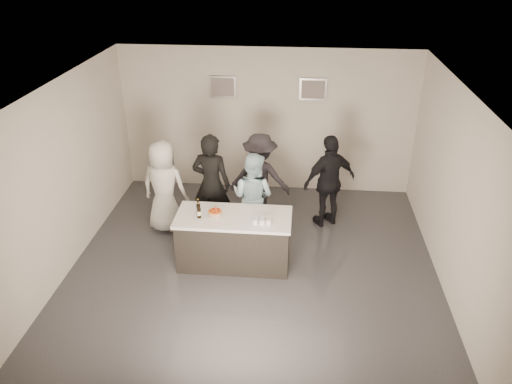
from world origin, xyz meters
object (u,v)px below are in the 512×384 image
cake (215,213)px  person_guest_right (329,181)px  person_main_blue (253,196)px  beer_bottle_a (198,207)px  beer_bottle_b (199,210)px  person_main_black (211,184)px  person_guest_left (164,187)px  bar_counter (234,240)px  person_guest_back (260,178)px

cake → person_guest_right: person_guest_right is taller
person_main_blue → person_guest_right: size_ratio=0.92×
beer_bottle_a → person_main_blue: 1.17m
cake → person_main_blue: bearing=58.9°
beer_bottle_b → person_guest_right: 2.62m
beer_bottle_a → person_main_black: (0.04, 0.97, -0.08)m
beer_bottle_a → person_guest_left: 1.28m
person_main_black → person_main_blue: bearing=178.0°
bar_counter → beer_bottle_b: bearing=-169.3°
bar_counter → person_main_black: bearing=118.2°
bar_counter → person_guest_back: size_ratio=1.07×
bar_counter → beer_bottle_a: (-0.57, 0.02, 0.58)m
cake → person_guest_left: size_ratio=0.13×
cake → person_main_black: person_main_black is taller
bar_counter → person_guest_back: (0.29, 1.51, 0.42)m
person_main_black → person_guest_right: person_main_black is taller
cake → beer_bottle_a: size_ratio=0.84×
beer_bottle_a → person_main_black: size_ratio=0.14×
person_guest_left → person_guest_right: (2.98, 0.46, 0.02)m
bar_counter → person_guest_right: (1.58, 1.44, 0.44)m
cake → person_main_blue: 1.02m
person_main_blue → person_guest_right: person_guest_right is taller
bar_counter → beer_bottle_b: beer_bottle_b is taller
person_guest_back → beer_bottle_a: bearing=63.7°
beer_bottle_a → person_main_blue: bearing=46.2°
person_guest_right → person_main_black: bearing=-16.6°
person_guest_left → person_guest_right: person_guest_right is taller
beer_bottle_b → person_main_blue: (0.76, 0.95, -0.21)m
bar_counter → person_guest_back: 1.59m
beer_bottle_b → person_guest_back: size_ratio=0.15×
cake → beer_bottle_b: 0.27m
person_main_black → person_guest_back: size_ratio=1.10×
bar_counter → person_main_black: 1.23m
person_main_black → beer_bottle_b: bearing=97.6°
bar_counter → person_guest_back: bearing=79.0°
person_main_blue → person_guest_back: bearing=-73.2°
person_guest_right → beer_bottle_a: bearing=4.6°
bar_counter → person_main_blue: 0.96m
bar_counter → cake: 0.57m
cake → person_guest_right: (1.88, 1.45, -0.05)m
beer_bottle_a → beer_bottle_b: size_ratio=1.00×
person_main_blue → person_guest_right: (1.36, 0.59, 0.07)m
person_guest_left → person_guest_back: bearing=-153.1°
beer_bottle_a → beer_bottle_b: same height
person_main_black → person_guest_left: (-0.87, -0.00, -0.09)m
beer_bottle_a → person_guest_right: (2.15, 1.42, -0.14)m
cake → beer_bottle_b: bearing=-159.8°
beer_bottle_a → person_guest_left: (-0.82, 0.96, -0.16)m
person_main_black → person_main_blue: (0.75, -0.13, -0.13)m
bar_counter → cake: (-0.30, -0.01, 0.49)m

